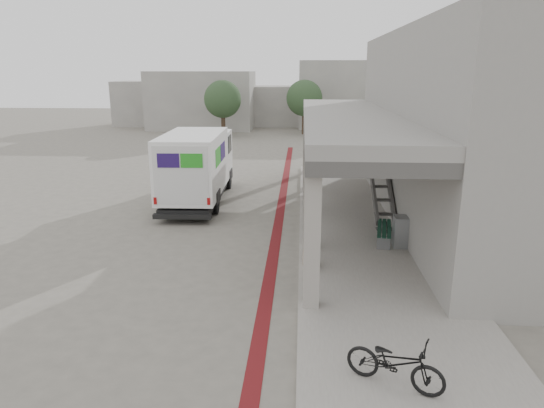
# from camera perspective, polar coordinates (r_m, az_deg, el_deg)

# --- Properties ---
(ground) EXTENTS (120.00, 120.00, 0.00)m
(ground) POSITION_cam_1_polar(r_m,az_deg,el_deg) (15.22, -3.63, -5.92)
(ground) COLOR #686259
(ground) RESTS_ON ground
(bike_lane_stripe) EXTENTS (0.35, 40.00, 0.01)m
(bike_lane_stripe) POSITION_cam_1_polar(r_m,az_deg,el_deg) (17.01, 0.55, -3.54)
(bike_lane_stripe) COLOR maroon
(bike_lane_stripe) RESTS_ON ground
(sidewalk) EXTENTS (4.40, 28.00, 0.12)m
(sidewalk) POSITION_cam_1_polar(r_m,az_deg,el_deg) (15.24, 11.54, -5.93)
(sidewalk) COLOR gray
(sidewalk) RESTS_ON ground
(transit_building) EXTENTS (7.60, 17.00, 7.00)m
(transit_building) POSITION_cam_1_polar(r_m,az_deg,el_deg) (19.35, 18.69, 8.29)
(transit_building) COLOR gray
(transit_building) RESTS_ON ground
(distant_backdrop) EXTENTS (28.00, 10.00, 6.50)m
(distant_backdrop) POSITION_cam_1_polar(r_m,az_deg,el_deg) (50.25, -1.87, 12.15)
(distant_backdrop) COLOR gray
(distant_backdrop) RESTS_ON ground
(tree_left) EXTENTS (3.20, 3.20, 4.80)m
(tree_left) POSITION_cam_1_polar(r_m,az_deg,el_deg) (42.68, -5.82, 12.16)
(tree_left) COLOR #38281C
(tree_left) RESTS_ON ground
(tree_mid) EXTENTS (3.20, 3.20, 4.80)m
(tree_mid) POSITION_cam_1_polar(r_m,az_deg,el_deg) (44.13, 3.82, 12.30)
(tree_mid) COLOR #38281C
(tree_mid) RESTS_ON ground
(tree_right) EXTENTS (3.20, 3.20, 4.80)m
(tree_right) POSITION_cam_1_polar(r_m,az_deg,el_deg) (43.90, 14.56, 11.84)
(tree_right) COLOR #38281C
(tree_right) RESTS_ON ground
(fedex_truck) EXTENTS (2.45, 7.25, 3.07)m
(fedex_truck) POSITION_cam_1_polar(r_m,az_deg,el_deg) (21.18, -8.75, 4.62)
(fedex_truck) COLOR black
(fedex_truck) RESTS_ON ground
(bench) EXTENTS (0.75, 2.01, 0.46)m
(bench) POSITION_cam_1_polar(r_m,az_deg,el_deg) (16.32, 13.05, -3.12)
(bench) COLOR slate
(bench) RESTS_ON sidewalk
(bollard_near) EXTENTS (0.39, 0.39, 0.58)m
(bollard_near) POSITION_cam_1_polar(r_m,az_deg,el_deg) (14.02, 4.42, -6.04)
(bollard_near) COLOR gray
(bollard_near) RESTS_ON sidewalk
(bollard_far) EXTENTS (0.38, 0.38, 0.56)m
(bollard_far) POSITION_cam_1_polar(r_m,az_deg,el_deg) (13.88, 4.56, -6.32)
(bollard_far) COLOR gray
(bollard_far) RESTS_ON sidewalk
(utility_cabinet) EXTENTS (0.46, 0.61, 0.98)m
(utility_cabinet) POSITION_cam_1_polar(r_m,az_deg,el_deg) (15.90, 14.87, -3.13)
(utility_cabinet) COLOR gray
(utility_cabinet) RESTS_ON sidewalk
(bicycle_black) EXTENTS (1.85, 1.33, 0.93)m
(bicycle_black) POSITION_cam_1_polar(r_m,az_deg,el_deg) (9.19, 14.28, -17.61)
(bicycle_black) COLOR black
(bicycle_black) RESTS_ON sidewalk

